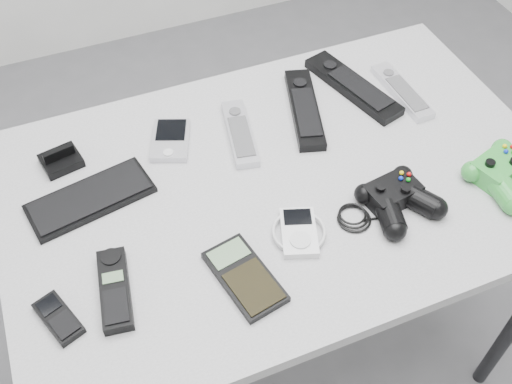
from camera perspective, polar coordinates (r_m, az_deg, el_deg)
name	(u,v)px	position (r m, az deg, el deg)	size (l,w,h in m)	color
floor	(286,369)	(1.80, 2.85, -16.52)	(3.50, 3.50, 0.00)	slate
desk	(281,200)	(1.25, 2.37, -0.73)	(1.11, 0.72, 0.75)	gray
pda_keyboard	(90,198)	(1.20, -15.50, -0.54)	(0.24, 0.10, 0.01)	black
dock_bracket	(60,157)	(1.28, -18.17, 3.18)	(0.08, 0.07, 0.04)	black
pda	(170,140)	(1.28, -8.15, 4.97)	(0.08, 0.12, 0.02)	silver
remote_silver_a	(240,133)	(1.28, -1.55, 5.68)	(0.05, 0.19, 0.02)	silver
remote_black_a	(305,108)	(1.34, 4.64, 7.98)	(0.06, 0.25, 0.03)	black
remote_black_b	(353,86)	(1.41, 9.21, 9.96)	(0.06, 0.26, 0.03)	black
remote_silver_b	(402,91)	(1.42, 13.72, 9.36)	(0.05, 0.20, 0.02)	silver
mobile_phone	(58,318)	(1.06, -18.32, -11.31)	(0.04, 0.10, 0.02)	black
cordless_handset	(115,289)	(1.06, -13.30, -8.99)	(0.05, 0.16, 0.02)	black
calculator	(245,276)	(1.05, -1.09, -8.03)	(0.08, 0.16, 0.02)	black
mp3_player	(299,232)	(1.11, 4.11, -3.79)	(0.10, 0.11, 0.02)	silver
controller_black	(397,197)	(1.17, 13.31, -0.46)	(0.24, 0.15, 0.05)	black
controller_green	(506,171)	(1.28, 22.67, 1.88)	(0.15, 0.16, 0.05)	#248533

